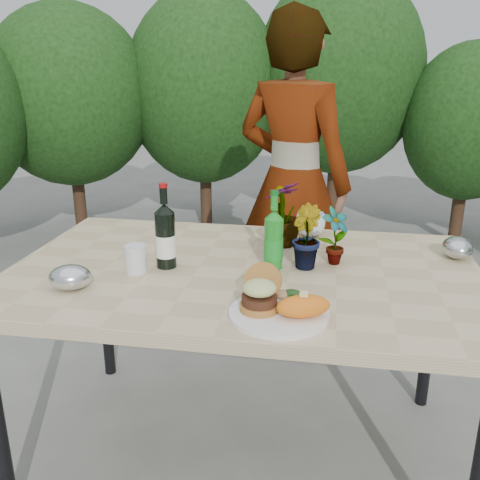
% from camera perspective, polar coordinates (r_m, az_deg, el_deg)
% --- Properties ---
extents(ground, '(80.00, 80.00, 0.00)m').
position_cam_1_polar(ground, '(2.22, 0.38, -21.33)').
color(ground, slate).
rests_on(ground, ground).
extents(patio_table, '(1.60, 1.00, 0.75)m').
position_cam_1_polar(patio_table, '(1.86, 0.42, -4.71)').
color(patio_table, tan).
rests_on(patio_table, ground).
extents(shrub_hedge, '(6.80, 5.05, 2.14)m').
position_cam_1_polar(shrub_hedge, '(3.40, 5.44, 13.73)').
color(shrub_hedge, '#382316').
rests_on(shrub_hedge, ground).
extents(dinner_plate, '(0.28, 0.28, 0.01)m').
position_cam_1_polar(dinner_plate, '(1.51, 4.15, -7.87)').
color(dinner_plate, white).
rests_on(dinner_plate, patio_table).
extents(burger_stack, '(0.11, 0.16, 0.11)m').
position_cam_1_polar(burger_stack, '(1.50, 2.18, -5.60)').
color(burger_stack, '#B7722D').
rests_on(burger_stack, dinner_plate).
extents(sweet_potato, '(0.17, 0.12, 0.06)m').
position_cam_1_polar(sweet_potato, '(1.47, 6.77, -7.03)').
color(sweet_potato, orange).
rests_on(sweet_potato, dinner_plate).
extents(grilled_veg, '(0.08, 0.05, 0.03)m').
position_cam_1_polar(grilled_veg, '(1.58, 5.14, -5.77)').
color(grilled_veg, olive).
rests_on(grilled_veg, dinner_plate).
extents(wine_bottle, '(0.07, 0.07, 0.29)m').
position_cam_1_polar(wine_bottle, '(1.83, -7.96, 0.33)').
color(wine_bottle, black).
rests_on(wine_bottle, patio_table).
extents(sparkling_water, '(0.07, 0.07, 0.27)m').
position_cam_1_polar(sparkling_water, '(1.81, 3.60, -0.05)').
color(sparkling_water, '#178220').
rests_on(sparkling_water, patio_table).
extents(plastic_cup, '(0.07, 0.07, 0.09)m').
position_cam_1_polar(plastic_cup, '(1.82, -11.05, -2.00)').
color(plastic_cup, silver).
rests_on(plastic_cup, patio_table).
extents(seedling_left, '(0.13, 0.12, 0.20)m').
position_cam_1_polar(seedling_left, '(1.87, 10.10, 0.39)').
color(seedling_left, '#25541C').
rests_on(seedling_left, patio_table).
extents(seedling_mid, '(0.14, 0.15, 0.22)m').
position_cam_1_polar(seedling_mid, '(1.83, 6.95, 0.35)').
color(seedling_mid, '#236121').
rests_on(seedling_mid, patio_table).
extents(seedling_right, '(0.20, 0.20, 0.25)m').
position_cam_1_polar(seedling_right, '(2.04, 4.63, 2.83)').
color(seedling_right, '#2C5A1F').
rests_on(seedling_right, patio_table).
extents(blue_bowl, '(0.14, 0.14, 0.09)m').
position_cam_1_polar(blue_bowl, '(2.18, 7.52, 1.67)').
color(blue_bowl, silver).
rests_on(blue_bowl, patio_table).
extents(foil_packet_left, '(0.15, 0.14, 0.08)m').
position_cam_1_polar(foil_packet_left, '(1.74, -17.66, -3.81)').
color(foil_packet_left, silver).
rests_on(foil_packet_left, patio_table).
extents(foil_packet_right, '(0.11, 0.13, 0.08)m').
position_cam_1_polar(foil_packet_right, '(2.07, 22.20, -0.76)').
color(foil_packet_right, '#AEB1B5').
rests_on(foil_packet_right, patio_table).
extents(person, '(0.72, 0.60, 1.67)m').
position_cam_1_polar(person, '(2.73, 5.67, 6.03)').
color(person, '#945C4A').
rests_on(person, ground).
extents(terracotta_pot, '(0.17, 0.17, 0.14)m').
position_cam_1_polar(terracotta_pot, '(4.17, -16.51, -1.16)').
color(terracotta_pot, '#B1532D').
rests_on(terracotta_pot, ground).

